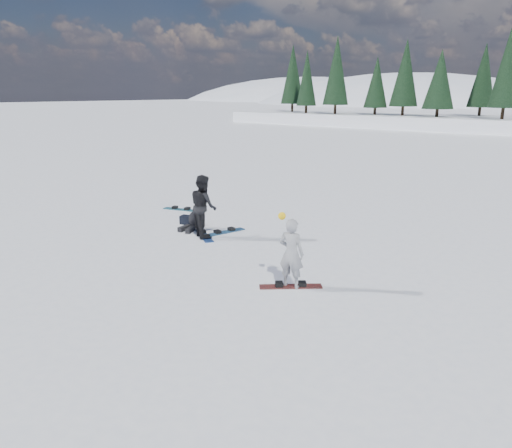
{
  "coord_description": "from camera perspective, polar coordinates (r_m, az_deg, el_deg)",
  "views": [
    {
      "loc": [
        7.56,
        -10.08,
        4.55
      ],
      "look_at": [
        -0.67,
        -0.11,
        1.1
      ],
      "focal_mm": 35.0,
      "sensor_mm": 36.0,
      "label": 1
    }
  ],
  "objects": [
    {
      "name": "snowboarder_woman",
      "position": [
        11.79,
        4.04,
        -3.33
      ],
      "size": [
        0.69,
        0.53,
        1.84
      ],
      "rotation": [
        0.0,
        0.0,
        3.36
      ],
      "color": "#A5A6AB",
      "rests_on": "ground"
    },
    {
      "name": "snowboard_man",
      "position": [
        16.25,
        -5.93,
        -1.34
      ],
      "size": [
        1.42,
        1.03,
        0.03
      ],
      "primitive_type": "cube",
      "rotation": [
        0.0,
        0.0,
        -0.55
      ],
      "color": "navy",
      "rests_on": "ground"
    },
    {
      "name": "seated_rider",
      "position": [
        17.08,
        -6.93,
        0.48
      ],
      "size": [
        0.71,
        1.05,
        0.83
      ],
      "rotation": [
        0.0,
        0.0,
        0.31
      ],
      "color": "black",
      "rests_on": "ground"
    },
    {
      "name": "snowboarder_man",
      "position": [
        16.0,
        -6.03,
        2.05
      ],
      "size": [
        1.22,
        1.12,
        2.01
      ],
      "primitive_type": "imported",
      "rotation": [
        0.0,
        0.0,
        2.66
      ],
      "color": "black",
      "rests_on": "ground"
    },
    {
      "name": "ground",
      "position": [
        13.39,
        2.51,
        -4.93
      ],
      "size": [
        420.0,
        420.0,
        0.0
      ],
      "primitive_type": "plane",
      "color": "white",
      "rests_on": "ground"
    },
    {
      "name": "snowboard_woman",
      "position": [
        12.08,
        3.98,
        -7.14
      ],
      "size": [
        1.31,
        1.21,
        0.03
      ],
      "primitive_type": "cube",
      "rotation": [
        0.0,
        0.0,
        0.73
      ],
      "color": "maroon",
      "rests_on": "ground"
    },
    {
      "name": "snowboard_loose_c",
      "position": [
        19.97,
        -8.56,
        1.65
      ],
      "size": [
        1.51,
        0.73,
        0.03
      ],
      "primitive_type": "cube",
      "rotation": [
        0.0,
        0.0,
        0.32
      ],
      "color": "teal",
      "rests_on": "ground"
    },
    {
      "name": "snowboard_loose_a",
      "position": [
        16.6,
        -3.62,
        -0.94
      ],
      "size": [
        0.6,
        1.52,
        0.03
      ],
      "primitive_type": "cube",
      "rotation": [
        0.0,
        0.0,
        1.35
      ],
      "color": "#19568E",
      "rests_on": "ground"
    },
    {
      "name": "gear_bag",
      "position": [
        17.78,
        -7.88,
        0.47
      ],
      "size": [
        0.52,
        0.42,
        0.3
      ],
      "primitive_type": "cube",
      "rotation": [
        0.0,
        0.0,
        0.31
      ],
      "color": "black",
      "rests_on": "ground"
    }
  ]
}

